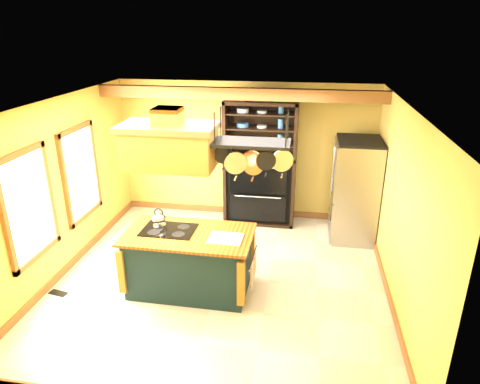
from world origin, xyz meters
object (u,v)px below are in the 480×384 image
(kitchen_island, at_px, (189,261))
(hutch, at_px, (260,177))
(pot_rack, at_px, (252,150))
(refrigerator, at_px, (354,192))
(range_hood, at_px, (169,144))

(kitchen_island, xyz_separation_m, hutch, (0.74, 2.57, 0.45))
(kitchen_island, relative_size, pot_rack, 1.75)
(pot_rack, xyz_separation_m, refrigerator, (1.59, 2.10, -1.30))
(pot_rack, distance_m, refrigerator, 2.93)
(hutch, bearing_deg, kitchen_island, -106.09)
(kitchen_island, relative_size, range_hood, 1.45)
(kitchen_island, height_order, pot_rack, pot_rack)
(pot_rack, bearing_deg, range_hood, -179.42)
(kitchen_island, xyz_separation_m, refrigerator, (2.49, 2.11, 0.41))
(refrigerator, relative_size, hutch, 0.75)
(kitchen_island, relative_size, hutch, 0.77)
(refrigerator, distance_m, hutch, 1.81)
(hutch, bearing_deg, range_hood, -110.08)
(pot_rack, relative_size, hutch, 0.44)
(kitchen_island, height_order, refrigerator, refrigerator)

